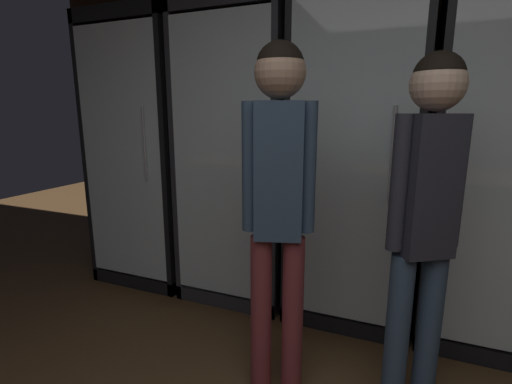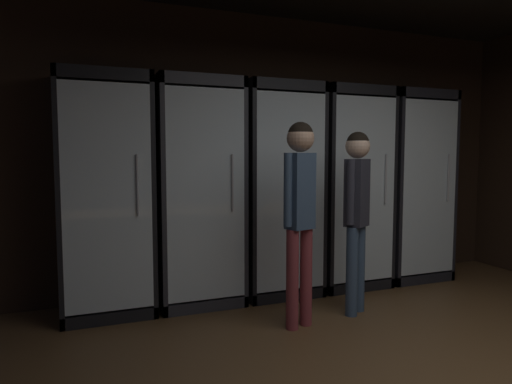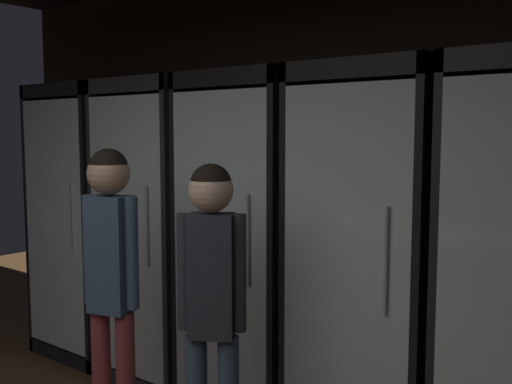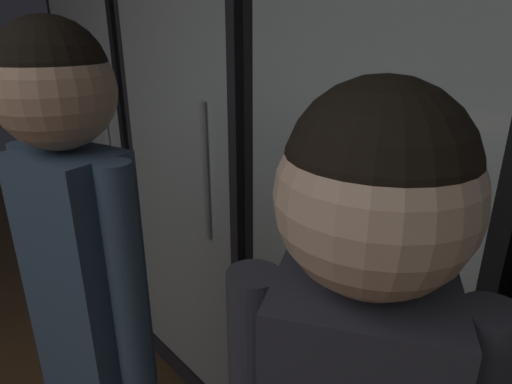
# 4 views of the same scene
# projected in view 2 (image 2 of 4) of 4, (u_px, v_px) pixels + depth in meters

# --- Properties ---
(wall_back) EXTENTS (6.00, 0.06, 2.80)m
(wall_back) POSITION_uv_depth(u_px,v_px,m) (296.00, 153.00, 4.90)
(wall_back) COLOR black
(wall_back) RESTS_ON ground
(cooler_far_left) EXTENTS (0.77, 0.62, 2.07)m
(cooler_far_left) POSITION_uv_depth(u_px,v_px,m) (105.00, 198.00, 3.93)
(cooler_far_left) COLOR black
(cooler_far_left) RESTS_ON ground
(cooler_left) EXTENTS (0.77, 0.62, 2.07)m
(cooler_left) POSITION_uv_depth(u_px,v_px,m) (197.00, 194.00, 4.22)
(cooler_left) COLOR #2B2B30
(cooler_left) RESTS_ON ground
(cooler_center) EXTENTS (0.77, 0.62, 2.07)m
(cooler_center) POSITION_uv_depth(u_px,v_px,m) (276.00, 192.00, 4.52)
(cooler_center) COLOR black
(cooler_center) RESTS_ON ground
(cooler_right) EXTENTS (0.77, 0.62, 2.07)m
(cooler_right) POSITION_uv_depth(u_px,v_px,m) (346.00, 190.00, 4.81)
(cooler_right) COLOR black
(cooler_right) RESTS_ON ground
(cooler_far_right) EXTENTS (0.77, 0.62, 2.07)m
(cooler_far_right) POSITION_uv_depth(u_px,v_px,m) (408.00, 187.00, 5.11)
(cooler_far_right) COLOR black
(cooler_far_right) RESTS_ON ground
(shopper_near) EXTENTS (0.28, 0.24, 1.58)m
(shopper_near) POSITION_uv_depth(u_px,v_px,m) (357.00, 201.00, 3.90)
(shopper_near) COLOR #384C66
(shopper_near) RESTS_ON ground
(shopper_far) EXTENTS (0.31, 0.22, 1.64)m
(shopper_far) POSITION_uv_depth(u_px,v_px,m) (300.00, 198.00, 3.58)
(shopper_far) COLOR brown
(shopper_far) RESTS_ON ground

